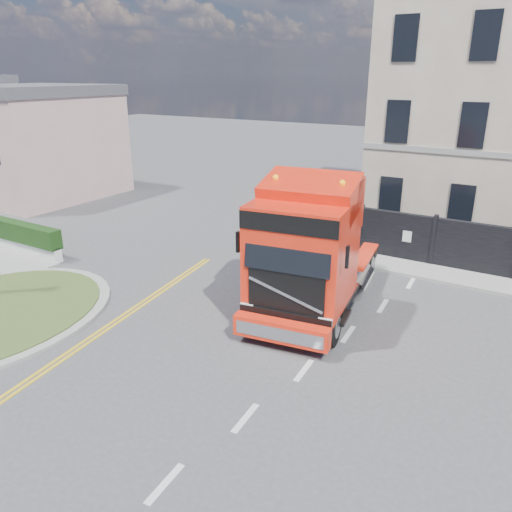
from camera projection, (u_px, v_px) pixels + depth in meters
The scene contains 5 objects.
ground at pixel (220, 335), 14.75m from camera, with size 120.00×120.00×0.00m, color #424244.
seaside_bldg_pink at pixel (36, 147), 30.63m from camera, with size 8.00×8.00×6.00m, color #B99191.
hoarding_fence at pixel (504, 253), 18.45m from camera, with size 18.80×0.25×2.00m.
pavement_far at pixel (480, 282), 18.32m from camera, with size 20.00×1.60×0.12m, color gray.
truck at pixel (309, 256), 15.37m from camera, with size 3.75×7.66×4.40m.
Camera 1 is at (7.64, -10.59, 7.31)m, focal length 35.00 mm.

